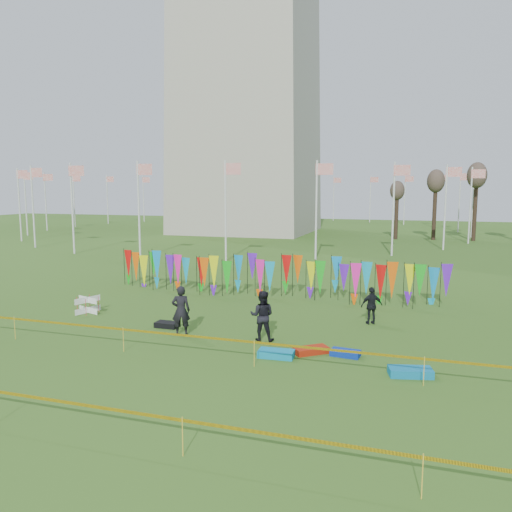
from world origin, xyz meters
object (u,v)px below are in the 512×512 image
(person_left, at_px, (181,310))
(person_right, at_px, (372,306))
(kite_bag_turquoise, at_px, (276,354))
(kite_bag_black, at_px, (167,325))
(box_kite, at_px, (88,305))
(kite_bag_blue, at_px, (345,353))
(person_mid, at_px, (262,316))
(kite_bag_teal, at_px, (410,372))
(kite_bag_red, at_px, (311,350))

(person_left, relative_size, person_right, 1.23)
(kite_bag_turquoise, bearing_deg, kite_bag_black, 157.50)
(box_kite, xyz_separation_m, kite_bag_blue, (12.25, -2.38, -0.29))
(person_mid, relative_size, person_right, 1.20)
(kite_bag_turquoise, bearing_deg, kite_bag_teal, -5.11)
(person_mid, xyz_separation_m, kite_bag_blue, (3.28, -0.85, -0.86))
(person_right, bearing_deg, kite_bag_blue, 57.99)
(person_left, relative_size, kite_bag_red, 1.64)
(box_kite, distance_m, kite_bag_red, 11.33)
(kite_bag_blue, height_order, kite_bag_black, kite_bag_black)
(person_mid, distance_m, kite_bag_red, 2.44)
(kite_bag_turquoise, xyz_separation_m, kite_bag_teal, (4.42, -0.40, 0.00))
(kite_bag_blue, relative_size, kite_bag_teal, 0.76)
(kite_bag_teal, bearing_deg, person_right, 106.30)
(kite_bag_blue, height_order, kite_bag_red, kite_bag_red)
(box_kite, height_order, kite_bag_blue, box_kite)
(box_kite, xyz_separation_m, person_mid, (8.97, -1.54, 0.57))
(kite_bag_blue, distance_m, kite_bag_teal, 2.51)
(person_left, bearing_deg, kite_bag_black, -59.64)
(box_kite, relative_size, kite_bag_red, 0.65)
(kite_bag_blue, bearing_deg, kite_bag_turquoise, -159.17)
(kite_bag_teal, bearing_deg, box_kite, 165.85)
(box_kite, relative_size, kite_bag_blue, 0.78)
(person_left, relative_size, kite_bag_blue, 1.99)
(person_right, xyz_separation_m, kite_bag_teal, (1.68, -5.74, -0.68))
(person_right, height_order, kite_bag_black, person_right)
(person_left, height_order, kite_bag_blue, person_left)
(kite_bag_blue, xyz_separation_m, kite_bag_black, (-7.60, 1.36, 0.01))
(kite_bag_black, bearing_deg, box_kite, 167.58)
(person_left, bearing_deg, box_kite, -40.00)
(person_right, distance_m, kite_bag_blue, 4.57)
(person_left, xyz_separation_m, kite_bag_black, (-1.06, 0.81, -0.88))
(kite_bag_turquoise, distance_m, kite_bag_blue, 2.41)
(box_kite, relative_size, person_left, 0.39)
(person_left, xyz_separation_m, kite_bag_red, (5.35, -0.63, -0.88))
(box_kite, height_order, person_right, person_right)
(person_left, xyz_separation_m, kite_bag_blue, (6.54, -0.55, -0.88))
(box_kite, bearing_deg, kite_bag_red, -12.57)
(person_mid, height_order, person_right, person_mid)
(person_mid, distance_m, kite_bag_teal, 5.90)
(person_right, relative_size, kite_bag_black, 1.67)
(box_kite, height_order, kite_bag_turquoise, box_kite)
(person_left, distance_m, person_mid, 3.28)
(box_kite, bearing_deg, person_right, 9.40)
(person_mid, xyz_separation_m, kite_bag_black, (-4.32, 0.51, -0.85))
(kite_bag_turquoise, bearing_deg, person_mid, 121.19)
(box_kite, xyz_separation_m, kite_bag_black, (4.65, -1.02, -0.28))
(person_right, bearing_deg, kite_bag_red, 44.04)
(person_left, xyz_separation_m, person_right, (7.03, 3.94, -0.19))
(box_kite, xyz_separation_m, kite_bag_red, (11.06, -2.47, -0.28))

